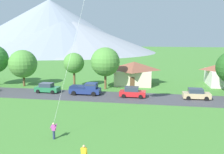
% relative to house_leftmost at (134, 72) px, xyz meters
% --- Properties ---
extents(road_strip, '(160.00, 6.83, 0.08)m').
position_rel_house_leftmost_xyz_m(road_strip, '(-0.51, -11.68, -2.36)').
color(road_strip, '#424247').
rests_on(road_strip, ground).
extents(mountain_far_east_ridge, '(100.23, 100.23, 20.45)m').
position_rel_house_leftmost_xyz_m(mountain_far_east_ridge, '(-50.85, 89.17, 7.83)').
color(mountain_far_east_ridge, gray).
rests_on(mountain_far_east_ridge, ground).
extents(mountain_east_ridge, '(112.84, 112.84, 32.54)m').
position_rel_house_leftmost_xyz_m(mountain_east_ridge, '(-63.38, 103.20, 13.87)').
color(mountain_east_ridge, gray).
rests_on(mountain_east_ridge, ground).
extents(mountain_central_ridge, '(98.74, 98.74, 18.64)m').
position_rel_house_leftmost_xyz_m(mountain_central_ridge, '(-44.24, 90.23, 6.92)').
color(mountain_central_ridge, '#8E939E').
rests_on(mountain_central_ridge, ground).
extents(house_leftmost, '(7.84, 7.97, 4.63)m').
position_rel_house_leftmost_xyz_m(house_leftmost, '(0.00, 0.00, 0.00)').
color(house_leftmost, beige).
rests_on(house_leftmost, ground).
extents(tree_near_left, '(5.47, 5.47, 7.19)m').
position_rel_house_leftmost_xyz_m(tree_near_left, '(-21.35, -6.01, 2.05)').
color(tree_near_left, brown).
rests_on(tree_near_left, ground).
extents(tree_left_of_center, '(3.93, 3.93, 6.73)m').
position_rel_house_leftmost_xyz_m(tree_left_of_center, '(-11.08, -5.54, 2.33)').
color(tree_left_of_center, brown).
rests_on(tree_left_of_center, ground).
extents(tree_right_of_center, '(5.40, 5.40, 7.82)m').
position_rel_house_leftmost_xyz_m(tree_right_of_center, '(-4.90, -5.75, 2.71)').
color(tree_right_of_center, brown).
rests_on(tree_right_of_center, ground).
extents(parked_car_tan_west_end, '(4.26, 2.19, 1.68)m').
position_rel_house_leftmost_xyz_m(parked_car_tan_west_end, '(10.71, -10.87, -1.53)').
color(parked_car_tan_west_end, tan).
rests_on(parked_car_tan_west_end, road_strip).
extents(parked_car_red_mid_west, '(4.21, 2.10, 1.68)m').
position_rel_house_leftmost_xyz_m(parked_car_red_mid_west, '(0.69, -11.35, -1.53)').
color(parked_car_red_mid_west, red).
rests_on(parked_car_red_mid_west, road_strip).
extents(parked_car_green_mid_east, '(4.25, 2.18, 1.68)m').
position_rel_house_leftmost_xyz_m(parked_car_green_mid_east, '(-14.35, -10.65, -1.53)').
color(parked_car_green_mid_east, '#237042').
rests_on(parked_car_green_mid_east, road_strip).
extents(pickup_truck_navy_west_side, '(5.21, 2.33, 1.99)m').
position_rel_house_leftmost_xyz_m(pickup_truck_navy_west_side, '(-7.23, -10.95, -1.34)').
color(pickup_truck_navy_west_side, navy).
rests_on(pickup_truck_navy_west_side, road_strip).
extents(watcher_person, '(0.56, 0.24, 1.68)m').
position_rel_house_leftmost_xyz_m(watcher_person, '(-1.20, -32.88, -1.52)').
color(watcher_person, navy).
rests_on(watcher_person, ground).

